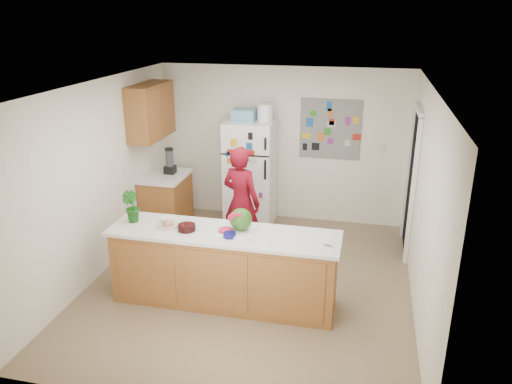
% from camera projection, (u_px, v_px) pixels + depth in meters
% --- Properties ---
extents(floor, '(4.00, 4.50, 0.02)m').
position_uv_depth(floor, '(251.00, 283.00, 6.43)').
color(floor, brown).
rests_on(floor, ground).
extents(wall_back, '(4.00, 0.02, 2.50)m').
position_uv_depth(wall_back, '(283.00, 145.00, 8.07)').
color(wall_back, beige).
rests_on(wall_back, ground).
extents(wall_left, '(0.02, 4.50, 2.50)m').
position_uv_depth(wall_left, '(99.00, 180.00, 6.42)').
color(wall_left, beige).
rests_on(wall_left, ground).
extents(wall_right, '(0.02, 4.50, 2.50)m').
position_uv_depth(wall_right, '(425.00, 205.00, 5.58)').
color(wall_right, beige).
rests_on(wall_right, ground).
extents(ceiling, '(4.00, 4.50, 0.02)m').
position_uv_depth(ceiling, '(250.00, 86.00, 5.57)').
color(ceiling, white).
rests_on(ceiling, wall_back).
extents(doorway, '(0.03, 0.85, 2.04)m').
position_uv_depth(doorway, '(412.00, 183.00, 6.99)').
color(doorway, black).
rests_on(doorway, ground).
extents(peninsula_base, '(2.60, 0.62, 0.88)m').
position_uv_depth(peninsula_base, '(224.00, 269.00, 5.86)').
color(peninsula_base, brown).
rests_on(peninsula_base, floor).
extents(peninsula_top, '(2.68, 0.70, 0.04)m').
position_uv_depth(peninsula_top, '(223.00, 233.00, 5.70)').
color(peninsula_top, silver).
rests_on(peninsula_top, peninsula_base).
extents(side_counter_base, '(0.60, 0.80, 0.86)m').
position_uv_depth(side_counter_base, '(167.00, 203.00, 7.87)').
color(side_counter_base, brown).
rests_on(side_counter_base, floor).
extents(side_counter_top, '(0.64, 0.84, 0.04)m').
position_uv_depth(side_counter_top, '(165.00, 176.00, 7.72)').
color(side_counter_top, silver).
rests_on(side_counter_top, side_counter_base).
extents(upper_cabinets, '(0.35, 1.00, 0.80)m').
position_uv_depth(upper_cabinets, '(151.00, 111.00, 7.35)').
color(upper_cabinets, brown).
rests_on(upper_cabinets, wall_left).
extents(refrigerator, '(0.75, 0.70, 1.70)m').
position_uv_depth(refrigerator, '(251.00, 173.00, 7.95)').
color(refrigerator, silver).
rests_on(refrigerator, floor).
extents(fridge_top_bin, '(0.35, 0.28, 0.18)m').
position_uv_depth(fridge_top_bin, '(244.00, 115.00, 7.65)').
color(fridge_top_bin, '#5999B2').
rests_on(fridge_top_bin, refrigerator).
extents(photo_collage, '(0.95, 0.01, 0.95)m').
position_uv_depth(photo_collage, '(330.00, 129.00, 7.79)').
color(photo_collage, slate).
rests_on(photo_collage, wall_back).
extents(person, '(0.67, 0.55, 1.59)m').
position_uv_depth(person, '(241.00, 202.00, 6.93)').
color(person, maroon).
rests_on(person, floor).
extents(blender_appliance, '(0.12, 0.12, 0.38)m').
position_uv_depth(blender_appliance, '(170.00, 162.00, 7.73)').
color(blender_appliance, black).
rests_on(blender_appliance, side_counter_top).
extents(cutting_board, '(0.44, 0.35, 0.01)m').
position_uv_depth(cutting_board, '(235.00, 230.00, 5.72)').
color(cutting_board, silver).
rests_on(cutting_board, peninsula_top).
extents(watermelon, '(0.26, 0.26, 0.26)m').
position_uv_depth(watermelon, '(241.00, 219.00, 5.68)').
color(watermelon, '#376317').
rests_on(watermelon, cutting_board).
extents(watermelon_slice, '(0.17, 0.17, 0.02)m').
position_uv_depth(watermelon_slice, '(226.00, 230.00, 5.69)').
color(watermelon_slice, red).
rests_on(watermelon_slice, cutting_board).
extents(cherry_bowl, '(0.23, 0.23, 0.07)m').
position_uv_depth(cherry_bowl, '(187.00, 227.00, 5.73)').
color(cherry_bowl, black).
rests_on(cherry_bowl, peninsula_top).
extents(white_bowl, '(0.18, 0.18, 0.06)m').
position_uv_depth(white_bowl, '(168.00, 219.00, 5.96)').
color(white_bowl, silver).
rests_on(white_bowl, peninsula_top).
extents(cobalt_bowl, '(0.19, 0.19, 0.05)m').
position_uv_depth(cobalt_bowl, '(230.00, 235.00, 5.56)').
color(cobalt_bowl, '#110D5B').
rests_on(cobalt_bowl, peninsula_top).
extents(plate, '(0.28, 0.28, 0.02)m').
position_uv_depth(plate, '(168.00, 226.00, 5.84)').
color(plate, '#C3B992').
rests_on(plate, peninsula_top).
extents(paper_towel, '(0.22, 0.21, 0.02)m').
position_uv_depth(paper_towel, '(237.00, 235.00, 5.60)').
color(paper_towel, silver).
rests_on(paper_towel, peninsula_top).
extents(keys, '(0.09, 0.06, 0.01)m').
position_uv_depth(keys, '(328.00, 246.00, 5.35)').
color(keys, gray).
rests_on(keys, peninsula_top).
extents(potted_plant, '(0.23, 0.19, 0.38)m').
position_uv_depth(potted_plant, '(131.00, 207.00, 5.92)').
color(potted_plant, '#0E440A').
rests_on(potted_plant, peninsula_top).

